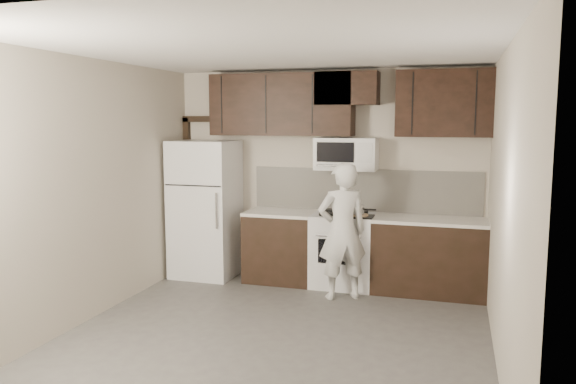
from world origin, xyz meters
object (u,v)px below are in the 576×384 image
at_px(refrigerator, 205,209).
at_px(person, 342,231).
at_px(microwave, 346,154).
at_px(stove, 343,250).

relative_size(refrigerator, person, 1.13).
bearing_deg(refrigerator, microwave, 5.15).
bearing_deg(refrigerator, person, -12.97).
relative_size(stove, microwave, 1.24).
bearing_deg(stove, microwave, 90.10).
bearing_deg(person, stove, -109.79).
xyz_separation_m(stove, person, (0.08, -0.49, 0.34)).
bearing_deg(stove, refrigerator, -178.49).
relative_size(stove, person, 0.59).
bearing_deg(refrigerator, stove, 1.51).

